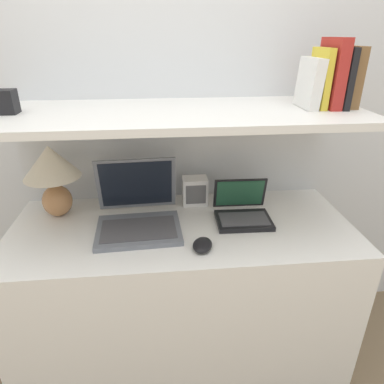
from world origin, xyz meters
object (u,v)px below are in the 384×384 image
(computer_mouse, at_px, (202,245))
(book_white, at_px, (309,83))
(table_lamp, at_px, (52,171))
(laptop_small, at_px, (242,212))
(book_brown, at_px, (350,77))
(laptop_large, at_px, (138,214))
(book_black, at_px, (340,78))
(book_yellow, at_px, (320,78))
(router_box, at_px, (195,191))
(shelf_gadget, at_px, (4,102))
(book_red, at_px, (332,74))

(computer_mouse, distance_m, book_white, 0.73)
(table_lamp, bearing_deg, laptop_small, -8.56)
(book_white, bearing_deg, book_brown, 0.00)
(computer_mouse, height_order, book_brown, book_brown)
(computer_mouse, bearing_deg, book_white, 29.51)
(laptop_small, bearing_deg, laptop_large, -178.50)
(laptop_large, relative_size, book_black, 1.59)
(laptop_small, relative_size, computer_mouse, 2.01)
(book_yellow, bearing_deg, table_lamp, 175.77)
(book_brown, xyz_separation_m, book_black, (-0.04, 0.00, -0.00))
(book_black, bearing_deg, book_yellow, 180.00)
(laptop_small, distance_m, router_box, 0.25)
(table_lamp, relative_size, book_yellow, 1.45)
(table_lamp, height_order, shelf_gadget, shelf_gadget)
(laptop_large, height_order, book_red, book_red)
(laptop_small, bearing_deg, book_brown, 5.80)
(router_box, height_order, book_yellow, book_yellow)
(book_white, height_order, shelf_gadget, book_white)
(book_white, bearing_deg, laptop_large, -175.62)
(book_yellow, relative_size, book_white, 1.17)
(book_brown, bearing_deg, book_yellow, 180.00)
(book_brown, xyz_separation_m, book_yellow, (-0.12, 0.00, -0.00))
(laptop_small, distance_m, book_brown, 0.67)
(laptop_small, relative_size, router_box, 1.82)
(laptop_large, relative_size, book_red, 1.39)
(computer_mouse, xyz_separation_m, book_red, (0.51, 0.25, 0.57))
(book_brown, height_order, book_red, book_red)
(book_red, bearing_deg, book_yellow, 180.00)
(laptop_small, bearing_deg, book_red, 7.20)
(table_lamp, distance_m, book_white, 1.08)
(laptop_large, bearing_deg, book_brown, 3.54)
(router_box, xyz_separation_m, book_yellow, (0.46, -0.13, 0.51))
(computer_mouse, distance_m, book_brown, 0.85)
(laptop_large, distance_m, book_black, 0.95)
(book_brown, distance_m, book_white, 0.16)
(book_red, distance_m, book_white, 0.09)
(table_lamp, relative_size, computer_mouse, 2.72)
(laptop_small, xyz_separation_m, computer_mouse, (-0.20, -0.21, -0.02))
(book_brown, bearing_deg, laptop_small, -174.20)
(laptop_large, height_order, book_black, book_black)
(book_yellow, height_order, book_white, book_yellow)
(book_brown, height_order, book_yellow, book_brown)
(book_brown, bearing_deg, laptop_large, -176.46)
(router_box, distance_m, book_brown, 0.78)
(router_box, bearing_deg, table_lamp, -175.18)
(book_black, height_order, shelf_gadget, book_black)
(laptop_large, xyz_separation_m, book_brown, (0.83, 0.05, 0.52))
(book_yellow, bearing_deg, laptop_large, -175.86)
(laptop_small, height_order, shelf_gadget, shelf_gadget)
(computer_mouse, height_order, shelf_gadget, shelf_gadget)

